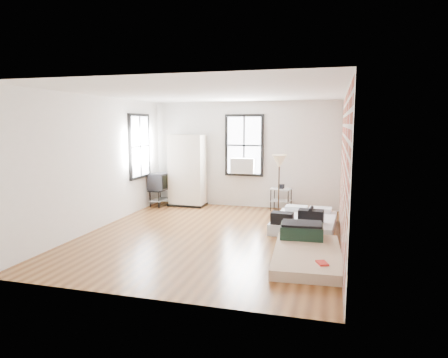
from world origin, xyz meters
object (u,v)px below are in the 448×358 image
(mattress_main, at_px, (304,221))
(wardrobe, at_px, (187,171))
(tv_stand, at_px, (159,183))
(floor_lamp, at_px, (279,165))
(side_table, at_px, (281,193))
(mattress_bare, at_px, (306,249))

(mattress_main, height_order, wardrobe, wardrobe)
(tv_stand, bearing_deg, floor_lamp, -7.35)
(mattress_main, xyz_separation_m, wardrobe, (-3.24, 1.58, 0.81))
(mattress_main, xyz_separation_m, tv_stand, (-3.96, 1.33, 0.49))
(side_table, relative_size, floor_lamp, 0.45)
(mattress_bare, relative_size, wardrobe, 1.09)
(floor_lamp, bearing_deg, mattress_main, -42.28)
(side_table, xyz_separation_m, floor_lamp, (0.08, -1.08, 0.83))
(wardrobe, distance_m, tv_stand, 0.82)
(wardrobe, bearing_deg, mattress_main, -24.92)
(mattress_bare, height_order, tv_stand, tv_stand)
(wardrobe, xyz_separation_m, side_table, (2.54, 0.07, -0.50))
(side_table, height_order, floor_lamp, floor_lamp)
(mattress_main, bearing_deg, side_table, 116.34)
(mattress_main, height_order, tv_stand, tv_stand)
(mattress_bare, height_order, floor_lamp, floor_lamp)
(wardrobe, bearing_deg, tv_stand, -159.38)
(wardrobe, xyz_separation_m, tv_stand, (-0.71, -0.25, -0.32))
(mattress_main, relative_size, wardrobe, 0.92)
(mattress_bare, xyz_separation_m, tv_stand, (-4.13, 3.19, 0.51))
(tv_stand, bearing_deg, side_table, 11.17)
(wardrobe, height_order, floor_lamp, wardrobe)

